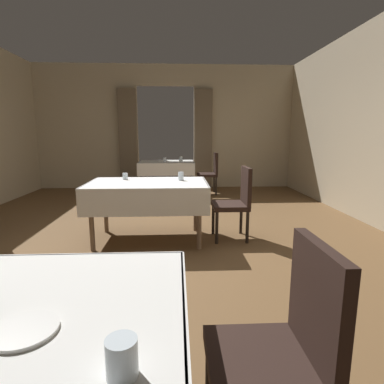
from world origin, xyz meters
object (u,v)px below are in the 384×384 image
(chair_near_right, at_px, (284,345))
(plate_far_a, at_px, (162,161))
(glass_far_b, at_px, (164,160))
(dining_table_near, at_px, (6,340))
(chair_mid_right, at_px, (236,200))
(glass_near_c, at_px, (122,358))
(glass_far_c, at_px, (181,159))
(chair_far_right, at_px, (211,171))
(plate_near_a, at_px, (25,330))
(glass_mid_b, at_px, (181,176))
(glass_mid_a, at_px, (125,176))
(dining_table_mid, at_px, (148,190))
(dining_table_far, at_px, (167,166))

(chair_near_right, xyz_separation_m, plate_far_a, (-0.75, 5.86, 0.24))
(chair_near_right, xyz_separation_m, glass_far_b, (-0.69, 5.60, 0.28))
(dining_table_near, xyz_separation_m, chair_mid_right, (1.33, 2.84, -0.14))
(glass_near_c, distance_m, glass_far_c, 6.05)
(dining_table_near, distance_m, chair_far_right, 6.07)
(chair_mid_right, xyz_separation_m, glass_far_b, (-1.03, 2.87, 0.28))
(plate_near_a, bearing_deg, chair_near_right, 13.31)
(glass_mid_b, distance_m, glass_far_c, 2.79)
(chair_far_right, bearing_deg, chair_mid_right, -89.98)
(chair_mid_right, distance_m, glass_far_c, 3.01)
(glass_mid_b, distance_m, glass_far_b, 2.76)
(chair_mid_right, relative_size, chair_far_right, 1.00)
(chair_near_right, xyz_separation_m, chair_mid_right, (0.34, 2.74, 0.00))
(glass_mid_a, bearing_deg, glass_mid_b, -8.31)
(plate_far_a, relative_size, glass_far_c, 2.02)
(dining_table_near, height_order, chair_mid_right, chair_mid_right)
(dining_table_near, height_order, glass_mid_a, glass_mid_a)
(glass_far_c, bearing_deg, plate_far_a, 153.00)
(chair_far_right, height_order, plate_near_a, chair_far_right)
(glass_near_c, bearing_deg, plate_near_a, 150.08)
(dining_table_near, relative_size, plate_near_a, 6.28)
(glass_near_c, xyz_separation_m, glass_mid_b, (0.18, 3.25, 0.01))
(chair_near_right, relative_size, glass_near_c, 9.37)
(plate_far_a, height_order, glass_far_b, glass_far_b)
(chair_far_right, height_order, glass_far_b, chair_far_right)
(plate_near_a, height_order, glass_far_b, glass_far_b)
(glass_far_b, bearing_deg, chair_near_right, -82.98)
(dining_table_mid, xyz_separation_m, plate_near_a, (-0.09, -2.94, 0.11))
(glass_mid_b, height_order, glass_far_c, glass_far_c)
(glass_near_c, bearing_deg, glass_far_b, 91.32)
(dining_table_near, bearing_deg, glass_near_c, -33.00)
(glass_mid_a, bearing_deg, dining_table_mid, -36.66)
(dining_table_near, bearing_deg, plate_near_a, -40.12)
(dining_table_mid, relative_size, chair_near_right, 1.58)
(glass_near_c, xyz_separation_m, glass_mid_a, (-0.55, 3.36, -0.01))
(glass_far_c, bearing_deg, plate_near_a, -95.26)
(glass_mid_a, bearing_deg, chair_far_right, 63.23)
(chair_mid_right, distance_m, glass_mid_a, 1.48)
(dining_table_far, distance_m, chair_mid_right, 3.13)
(chair_far_right, relative_size, plate_far_a, 4.12)
(dining_table_near, distance_m, plate_far_a, 5.97)
(plate_near_a, bearing_deg, chair_far_right, 78.63)
(glass_near_c, distance_m, plate_far_a, 6.26)
(dining_table_near, xyz_separation_m, chair_near_right, (1.00, 0.10, -0.14))
(dining_table_mid, xyz_separation_m, glass_mid_a, (-0.31, 0.23, 0.14))
(chair_mid_right, bearing_deg, chair_near_right, -97.01)
(dining_table_far, height_order, glass_far_c, glass_far_c)
(dining_table_far, xyz_separation_m, plate_far_a, (-0.10, 0.16, 0.11))
(glass_near_c, bearing_deg, chair_near_right, 35.36)
(chair_far_right, bearing_deg, glass_mid_a, -116.77)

